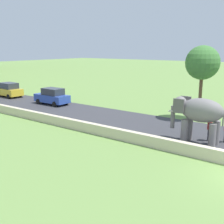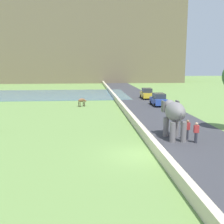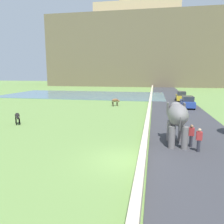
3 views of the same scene
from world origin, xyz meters
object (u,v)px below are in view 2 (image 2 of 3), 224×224
object	(u,v)px
car_blue	(159,100)
elephant	(174,114)
cow_brown	(82,101)
car_yellow	(147,93)
person_trailing	(196,132)
person_beside_elephant	(187,129)

from	to	relation	value
car_blue	elephant	bearing A→B (deg)	-100.49
cow_brown	car_yellow	bearing A→B (deg)	35.47
elephant	person_trailing	bearing A→B (deg)	-49.23
person_beside_elephant	car_yellow	size ratio (longest dim) A/B	0.40
elephant	person_beside_elephant	world-z (taller)	elephant
car_blue	cow_brown	size ratio (longest dim) A/B	3.11
person_trailing	elephant	bearing A→B (deg)	130.77
car_yellow	person_beside_elephant	bearing A→B (deg)	-94.96
person_trailing	car_blue	xyz separation A→B (m)	(1.88, 18.51, 0.03)
person_beside_elephant	cow_brown	world-z (taller)	person_beside_elephant
person_beside_elephant	car_yellow	distance (m)	25.58
person_trailing	car_blue	world-z (taller)	car_blue
car_yellow	person_trailing	bearing A→B (deg)	-94.07
person_beside_elephant	car_blue	bearing A→B (deg)	82.82
car_yellow	cow_brown	bearing A→B (deg)	-144.53
cow_brown	person_beside_elephant	bearing A→B (deg)	-64.65
elephant	cow_brown	world-z (taller)	elephant
elephant	car_blue	bearing A→B (deg)	79.51
person_trailing	car_yellow	size ratio (longest dim) A/B	0.40
person_beside_elephant	car_yellow	world-z (taller)	car_yellow
car_yellow	car_blue	bearing A→B (deg)	-89.99
person_beside_elephant	car_blue	xyz separation A→B (m)	(2.21, 17.55, 0.03)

